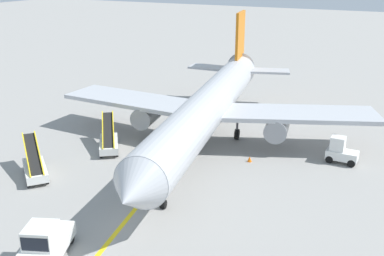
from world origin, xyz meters
TOP-DOWN VIEW (x-y plane):
  - ground_plane at (0.00, 0.00)m, footprint 300.00×300.00m
  - taxi_line_yellow at (-1.79, 5.00)m, footprint 15.46×78.61m
  - airliner at (-1.90, 14.44)m, footprint 28.09×35.17m
  - pushback_tug at (-2.44, -4.81)m, footprint 3.12×4.05m
  - baggage_tug_near_wing at (9.15, 15.33)m, footprint 2.42×1.36m
  - belt_loader_forward_hold at (-8.71, 8.95)m, footprint 4.00×4.75m
  - belt_loader_aft_hold at (-10.38, 2.25)m, footprint 4.67×4.12m
  - ground_crew_marshaller at (-2.60, 6.45)m, footprint 0.36×0.24m
  - safety_cone_nose_left at (2.75, 12.12)m, footprint 0.36×0.36m
  - safety_cone_nose_right at (-3.10, 18.10)m, footprint 0.36×0.36m

SIDE VIEW (x-z plane):
  - ground_plane at x=0.00m, z-range 0.00..0.00m
  - taxi_line_yellow at x=-1.79m, z-range 0.00..0.01m
  - safety_cone_nose_left at x=2.75m, z-range 0.00..0.44m
  - safety_cone_nose_right at x=-3.10m, z-range 0.00..0.44m
  - belt_loader_forward_hold at x=-8.71m, z-range -0.52..2.07m
  - belt_loader_aft_hold at x=-10.38m, z-range -0.52..2.07m
  - ground_crew_marshaller at x=-2.60m, z-range 0.06..1.76m
  - baggage_tug_near_wing at x=9.15m, z-range -0.12..1.98m
  - pushback_tug at x=-2.44m, z-range -0.11..2.09m
  - airliner at x=-1.90m, z-range -1.63..8.47m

